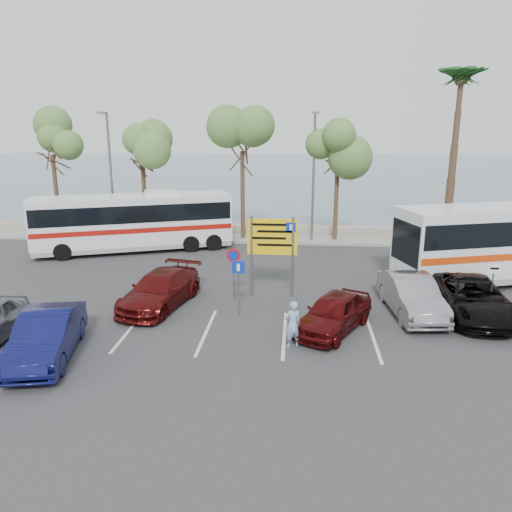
# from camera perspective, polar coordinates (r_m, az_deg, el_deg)

# --- Properties ---
(ground) EXTENTS (120.00, 120.00, 0.00)m
(ground) POSITION_cam_1_polar(r_m,az_deg,el_deg) (19.55, -1.67, -7.59)
(ground) COLOR #2E2E30
(ground) RESTS_ON ground
(kerb_strip) EXTENTS (44.00, 2.40, 0.15)m
(kerb_strip) POSITION_cam_1_polar(r_m,az_deg,el_deg) (32.84, 1.10, 1.96)
(kerb_strip) COLOR gray
(kerb_strip) RESTS_ON ground
(seawall) EXTENTS (48.00, 0.80, 0.60)m
(seawall) POSITION_cam_1_polar(r_m,az_deg,el_deg) (34.74, 1.32, 3.06)
(seawall) COLOR gray
(seawall) RESTS_ON ground
(sea) EXTENTS (140.00, 140.00, 0.00)m
(sea) POSITION_cam_1_polar(r_m,az_deg,el_deg) (78.31, 3.38, 9.54)
(sea) COLOR #476572
(sea) RESTS_ON ground
(tree_far_left) EXTENTS (3.20, 3.20, 7.60)m
(tree_far_left) POSITION_cam_1_polar(r_m,az_deg,el_deg) (35.77, -22.38, 12.06)
(tree_far_left) COLOR #382619
(tree_far_left) RESTS_ON kerb_strip
(tree_left) EXTENTS (3.20, 3.20, 7.20)m
(tree_left) POSITION_cam_1_polar(r_m,az_deg,el_deg) (33.51, -12.95, 12.10)
(tree_left) COLOR #382619
(tree_left) RESTS_ON kerb_strip
(tree_mid) EXTENTS (3.20, 3.20, 8.00)m
(tree_mid) POSITION_cam_1_polar(r_m,az_deg,el_deg) (32.13, -1.59, 13.51)
(tree_mid) COLOR #382619
(tree_mid) RESTS_ON kerb_strip
(tree_right) EXTENTS (3.20, 3.20, 7.40)m
(tree_right) POSITION_cam_1_polar(r_m,az_deg,el_deg) (32.04, 9.41, 12.44)
(tree_right) COLOR #382619
(tree_right) RESTS_ON kerb_strip
(palm_tree) EXTENTS (4.80, 4.80, 11.20)m
(palm_tree) POSITION_cam_1_polar(r_m,az_deg,el_deg) (33.35, 22.40, 18.03)
(palm_tree) COLOR #382619
(palm_tree) RESTS_ON kerb_strip
(street_lamp_left) EXTENTS (0.45, 1.15, 8.01)m
(street_lamp_left) POSITION_cam_1_polar(r_m,az_deg,el_deg) (33.81, -16.33, 9.51)
(street_lamp_left) COLOR slate
(street_lamp_left) RESTS_ON kerb_strip
(street_lamp_right) EXTENTS (0.45, 1.15, 8.01)m
(street_lamp_right) POSITION_cam_1_polar(r_m,az_deg,el_deg) (31.59, 6.60, 9.66)
(street_lamp_right) COLOR slate
(street_lamp_right) RESTS_ON kerb_strip
(direction_sign) EXTENTS (2.20, 0.12, 3.60)m
(direction_sign) POSITION_cam_1_polar(r_m,az_deg,el_deg) (21.75, 1.87, 1.51)
(direction_sign) COLOR slate
(direction_sign) RESTS_ON ground
(sign_no_stop) EXTENTS (0.60, 0.08, 2.35)m
(sign_no_stop) POSITION_cam_1_polar(r_m,az_deg,el_deg) (21.33, -2.58, -1.15)
(sign_no_stop) COLOR slate
(sign_no_stop) RESTS_ON ground
(sign_parking) EXTENTS (0.50, 0.07, 2.25)m
(sign_parking) POSITION_cam_1_polar(r_m,az_deg,el_deg) (19.80, -2.02, -2.76)
(sign_parking) COLOR slate
(sign_parking) RESTS_ON ground
(sign_taxi) EXTENTS (0.50, 0.07, 2.20)m
(sign_taxi) POSITION_cam_1_polar(r_m,az_deg,el_deg) (21.76, 25.42, -2.74)
(sign_taxi) COLOR slate
(sign_taxi) RESTS_ON ground
(lane_markings) EXTENTS (12.02, 4.20, 0.01)m
(lane_markings) POSITION_cam_1_polar(r_m,az_deg,el_deg) (18.80, -5.51, -8.60)
(lane_markings) COLOR silver
(lane_markings) RESTS_ON ground
(coach_bus_left) EXTENTS (11.59, 6.30, 3.57)m
(coach_bus_left) POSITION_cam_1_polar(r_m,az_deg,el_deg) (30.61, -13.79, 3.58)
(coach_bus_left) COLOR silver
(coach_bus_left) RESTS_ON ground
(car_blue) EXTENTS (2.58, 4.94, 1.55)m
(car_blue) POSITION_cam_1_polar(r_m,az_deg,el_deg) (17.87, -22.81, -8.39)
(car_blue) COLOR #10134B
(car_blue) RESTS_ON ground
(car_maroon) EXTENTS (3.03, 5.27, 1.44)m
(car_maroon) POSITION_cam_1_polar(r_m,az_deg,el_deg) (21.36, -10.92, -3.81)
(car_maroon) COLOR #530E0D
(car_maroon) RESTS_ON ground
(car_red) EXTENTS (3.47, 4.47, 1.42)m
(car_red) POSITION_cam_1_polar(r_m,az_deg,el_deg) (18.77, 8.89, -6.42)
(car_red) COLOR #4D0B0C
(car_red) RESTS_ON ground
(suv_black) EXTENTS (2.69, 5.50, 1.51)m
(suv_black) POSITION_cam_1_polar(r_m,az_deg,el_deg) (21.73, 23.55, -4.40)
(suv_black) COLOR black
(suv_black) RESTS_ON ground
(car_silver_b) EXTENTS (2.15, 4.90, 1.56)m
(car_silver_b) POSITION_cam_1_polar(r_m,az_deg,el_deg) (21.07, 17.35, -4.32)
(car_silver_b) COLOR gray
(car_silver_b) RESTS_ON ground
(pedestrian_near) EXTENTS (0.72, 0.63, 1.67)m
(pedestrian_near) POSITION_cam_1_polar(r_m,az_deg,el_deg) (17.27, 4.22, -7.78)
(pedestrian_near) COLOR #83A0BF
(pedestrian_near) RESTS_ON ground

